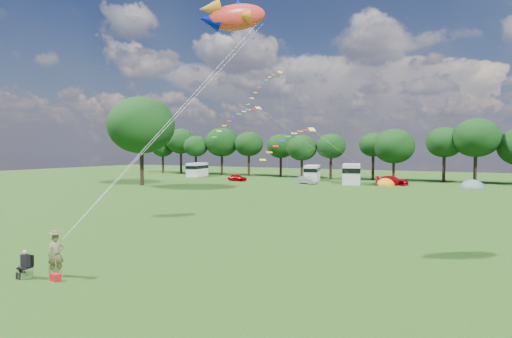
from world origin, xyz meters
The scene contains 18 objects.
ground_plane centered at (0.00, 0.00, 0.00)m, with size 180.00×180.00×0.00m, color black.
tree_line centered at (5.30, 54.99, 6.35)m, with size 102.98×10.98×10.27m.
big_tree centered at (-30.00, 28.00, 9.02)m, with size 10.00×10.00×13.28m.
car_a centered at (-21.57, 41.94, 0.59)m, with size 1.39×3.53×1.18m, color #9E0004.
car_b centered at (-9.01, 41.99, 0.60)m, with size 1.28×3.42×1.21m, color gray.
car_c centered at (3.16, 46.22, 0.69)m, with size 1.94×4.63×1.39m, color #AC000E.
campervan_a centered at (-34.56, 48.48, 1.44)m, with size 3.21×5.77×2.68m.
campervan_b centered at (-10.77, 49.15, 1.42)m, with size 3.50×5.79×2.65m.
campervan_c centered at (-2.90, 45.52, 1.67)m, with size 4.19×6.80×3.10m.
tent_orange centered at (2.47, 44.72, 0.02)m, with size 2.78×3.04×2.17m.
tent_greyblue centered at (14.02, 45.31, 0.02)m, with size 3.34×3.66×2.49m.
kite_flyer centered at (-1.28, -8.35, 0.92)m, with size 0.67×0.44×1.83m, color brown.
camp_chair centered at (-2.17, -9.16, 0.71)m, with size 0.53×0.53×1.20m.
kite_bag centered at (-0.62, -8.90, 0.15)m, with size 0.42×0.28×0.30m, color #AB1116.
fish_kite centered at (2.34, 0.64, 13.08)m, with size 3.72×3.73×2.23m.
streamer_kite_a centered at (-10.13, 29.75, 13.93)m, with size 3.31×5.50×5.74m.
streamer_kite_b centered at (-10.09, 23.09, 9.31)m, with size 4.30×4.78×3.83m.
streamer_kite_c centered at (1.20, 12.22, 6.44)m, with size 3.12×4.93×2.78m.
Camera 1 is at (15.15, -20.61, 5.57)m, focal length 30.00 mm.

